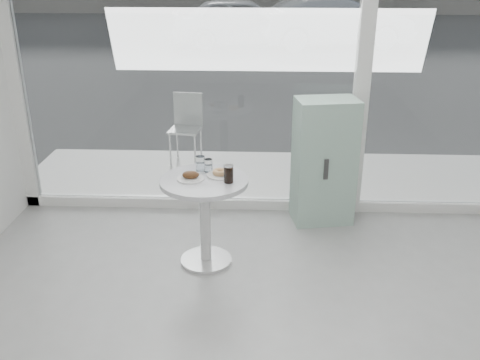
{
  "coord_description": "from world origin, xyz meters",
  "views": [
    {
      "loc": [
        -0.03,
        -2.07,
        2.42
      ],
      "look_at": [
        -0.2,
        1.7,
        0.85
      ],
      "focal_mm": 40.0,
      "sensor_mm": 36.0,
      "label": 1
    }
  ],
  "objects_px": {
    "patio_chair": "(187,123)",
    "plate_fritter": "(191,176)",
    "mint_cabinet": "(324,162)",
    "car_silver": "(334,22)",
    "plate_donut": "(220,173)",
    "car_white": "(242,22)",
    "main_table": "(205,204)",
    "cola_glass": "(229,174)",
    "water_tumbler_b": "(208,166)",
    "water_tumbler_a": "(200,164)"
  },
  "relations": [
    {
      "from": "main_table",
      "to": "car_white",
      "type": "relative_size",
      "value": 0.19
    },
    {
      "from": "car_silver",
      "to": "patio_chair",
      "type": "bearing_deg",
      "value": 151.05
    },
    {
      "from": "plate_fritter",
      "to": "water_tumbler_b",
      "type": "bearing_deg",
      "value": 54.8
    },
    {
      "from": "main_table",
      "to": "water_tumbler_b",
      "type": "distance_m",
      "value": 0.32
    },
    {
      "from": "main_table",
      "to": "mint_cabinet",
      "type": "xyz_separation_m",
      "value": [
        1.06,
        0.86,
        0.06
      ]
    },
    {
      "from": "main_table",
      "to": "plate_donut",
      "type": "relative_size",
      "value": 3.5
    },
    {
      "from": "car_white",
      "to": "cola_glass",
      "type": "relative_size",
      "value": 28.3
    },
    {
      "from": "patio_chair",
      "to": "plate_donut",
      "type": "height_order",
      "value": "patio_chair"
    },
    {
      "from": "main_table",
      "to": "cola_glass",
      "type": "relative_size",
      "value": 5.28
    },
    {
      "from": "car_white",
      "to": "water_tumbler_b",
      "type": "relative_size",
      "value": 37.71
    },
    {
      "from": "patio_chair",
      "to": "mint_cabinet",
      "type": "bearing_deg",
      "value": -37.14
    },
    {
      "from": "car_white",
      "to": "car_silver",
      "type": "distance_m",
      "value": 2.65
    },
    {
      "from": "main_table",
      "to": "car_white",
      "type": "distance_m",
      "value": 12.16
    },
    {
      "from": "main_table",
      "to": "car_white",
      "type": "xyz_separation_m",
      "value": [
        -0.18,
        12.16,
        0.15
      ]
    },
    {
      "from": "cola_glass",
      "to": "main_table",
      "type": "bearing_deg",
      "value": 163.35
    },
    {
      "from": "main_table",
      "to": "cola_glass",
      "type": "xyz_separation_m",
      "value": [
        0.2,
        -0.06,
        0.29
      ]
    },
    {
      "from": "car_silver",
      "to": "plate_donut",
      "type": "height_order",
      "value": "car_silver"
    },
    {
      "from": "plate_donut",
      "to": "water_tumbler_a",
      "type": "distance_m",
      "value": 0.21
    },
    {
      "from": "car_silver",
      "to": "water_tumbler_b",
      "type": "distance_m",
      "value": 11.98
    },
    {
      "from": "car_white",
      "to": "plate_donut",
      "type": "relative_size",
      "value": 18.76
    },
    {
      "from": "car_silver",
      "to": "plate_donut",
      "type": "bearing_deg",
      "value": 156.97
    },
    {
      "from": "car_white",
      "to": "water_tumbler_a",
      "type": "relative_size",
      "value": 32.49
    },
    {
      "from": "main_table",
      "to": "cola_glass",
      "type": "distance_m",
      "value": 0.36
    },
    {
      "from": "plate_fritter",
      "to": "plate_donut",
      "type": "height_order",
      "value": "plate_fritter"
    },
    {
      "from": "patio_chair",
      "to": "plate_fritter",
      "type": "distance_m",
      "value": 2.41
    },
    {
      "from": "patio_chair",
      "to": "cola_glass",
      "type": "relative_size",
      "value": 5.8
    },
    {
      "from": "water_tumbler_a",
      "to": "patio_chair",
      "type": "bearing_deg",
      "value": 101.1
    },
    {
      "from": "car_silver",
      "to": "plate_fritter",
      "type": "relative_size",
      "value": 19.87
    },
    {
      "from": "car_silver",
      "to": "water_tumbler_a",
      "type": "distance_m",
      "value": 11.98
    },
    {
      "from": "mint_cabinet",
      "to": "plate_fritter",
      "type": "xyz_separation_m",
      "value": [
        -1.16,
        -0.87,
        0.18
      ]
    },
    {
      "from": "car_white",
      "to": "main_table",
      "type": "bearing_deg",
      "value": 174.51
    },
    {
      "from": "mint_cabinet",
      "to": "water_tumbler_b",
      "type": "bearing_deg",
      "value": -155.89
    },
    {
      "from": "patio_chair",
      "to": "cola_glass",
      "type": "bearing_deg",
      "value": -67.3
    },
    {
      "from": "water_tumbler_a",
      "to": "mint_cabinet",
      "type": "bearing_deg",
      "value": 31.47
    },
    {
      "from": "main_table",
      "to": "car_silver",
      "type": "distance_m",
      "value": 12.15
    },
    {
      "from": "main_table",
      "to": "plate_fritter",
      "type": "xyz_separation_m",
      "value": [
        -0.1,
        -0.01,
        0.25
      ]
    },
    {
      "from": "plate_donut",
      "to": "water_tumbler_b",
      "type": "height_order",
      "value": "water_tumbler_b"
    },
    {
      "from": "patio_chair",
      "to": "plate_fritter",
      "type": "relative_size",
      "value": 3.83
    },
    {
      "from": "car_white",
      "to": "car_silver",
      "type": "height_order",
      "value": "car_silver"
    },
    {
      "from": "patio_chair",
      "to": "car_white",
      "type": "bearing_deg",
      "value": 95.29
    },
    {
      "from": "car_white",
      "to": "car_silver",
      "type": "xyz_separation_m",
      "value": [
        2.64,
        -0.26,
        0.02
      ]
    },
    {
      "from": "patio_chair",
      "to": "cola_glass",
      "type": "xyz_separation_m",
      "value": [
        0.68,
        -2.41,
        0.31
      ]
    },
    {
      "from": "patio_chair",
      "to": "water_tumbler_a",
      "type": "relative_size",
      "value": 6.66
    },
    {
      "from": "patio_chair",
      "to": "plate_donut",
      "type": "distance_m",
      "value": 2.37
    },
    {
      "from": "car_silver",
      "to": "plate_fritter",
      "type": "distance_m",
      "value": 12.18
    },
    {
      "from": "main_table",
      "to": "patio_chair",
      "type": "height_order",
      "value": "patio_chair"
    },
    {
      "from": "mint_cabinet",
      "to": "water_tumbler_a",
      "type": "height_order",
      "value": "mint_cabinet"
    },
    {
      "from": "plate_fritter",
      "to": "plate_donut",
      "type": "xyz_separation_m",
      "value": [
        0.23,
        0.09,
        -0.01
      ]
    },
    {
      "from": "mint_cabinet",
      "to": "car_white",
      "type": "height_order",
      "value": "car_white"
    },
    {
      "from": "plate_fritter",
      "to": "water_tumbler_b",
      "type": "distance_m",
      "value": 0.22
    }
  ]
}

